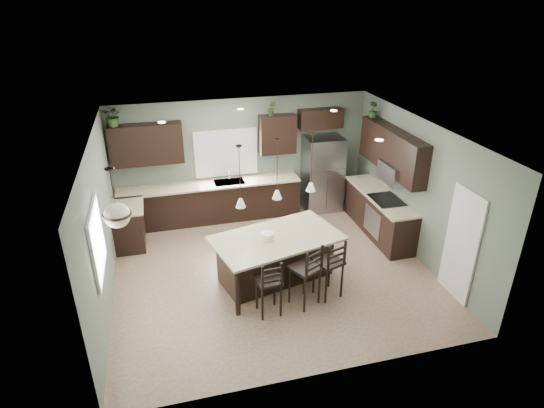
{
  "coord_description": "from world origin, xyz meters",
  "views": [
    {
      "loc": [
        -1.91,
        -7.26,
        5.07
      ],
      "look_at": [
        0.1,
        0.4,
        1.25
      ],
      "focal_mm": 30.0,
      "sensor_mm": 36.0,
      "label": 1
    }
  ],
  "objects_px": {
    "refrigerator": "(322,174)",
    "kitchen_island": "(277,259)",
    "bar_stool_center": "(305,274)",
    "bar_stool_left": "(269,286)",
    "bar_stool_right": "(328,268)",
    "serving_dish": "(267,236)",
    "plant_back_left": "(113,116)"
  },
  "relations": [
    {
      "from": "refrigerator",
      "to": "kitchen_island",
      "type": "height_order",
      "value": "refrigerator"
    },
    {
      "from": "refrigerator",
      "to": "bar_stool_center",
      "type": "height_order",
      "value": "refrigerator"
    },
    {
      "from": "bar_stool_left",
      "to": "bar_stool_right",
      "type": "xyz_separation_m",
      "value": [
        1.14,
        0.21,
        0.04
      ]
    },
    {
      "from": "serving_dish",
      "to": "plant_back_left",
      "type": "relative_size",
      "value": 0.52
    },
    {
      "from": "bar_stool_left",
      "to": "bar_stool_center",
      "type": "bearing_deg",
      "value": 3.65
    },
    {
      "from": "serving_dish",
      "to": "bar_stool_center",
      "type": "height_order",
      "value": "bar_stool_center"
    },
    {
      "from": "bar_stool_center",
      "to": "plant_back_left",
      "type": "relative_size",
      "value": 2.59
    },
    {
      "from": "plant_back_left",
      "to": "bar_stool_right",
      "type": "bearing_deg",
      "value": -45.5
    },
    {
      "from": "bar_stool_left",
      "to": "plant_back_left",
      "type": "height_order",
      "value": "plant_back_left"
    },
    {
      "from": "bar_stool_left",
      "to": "bar_stool_right",
      "type": "bearing_deg",
      "value": 5.93
    },
    {
      "from": "refrigerator",
      "to": "bar_stool_center",
      "type": "bearing_deg",
      "value": -114.52
    },
    {
      "from": "plant_back_left",
      "to": "refrigerator",
      "type": "bearing_deg",
      "value": -1.81
    },
    {
      "from": "bar_stool_center",
      "to": "bar_stool_right",
      "type": "xyz_separation_m",
      "value": [
        0.48,
        0.11,
        -0.01
      ]
    },
    {
      "from": "kitchen_island",
      "to": "bar_stool_right",
      "type": "distance_m",
      "value": 1.04
    },
    {
      "from": "refrigerator",
      "to": "kitchen_island",
      "type": "relative_size",
      "value": 0.81
    },
    {
      "from": "refrigerator",
      "to": "serving_dish",
      "type": "height_order",
      "value": "refrigerator"
    },
    {
      "from": "bar_stool_center",
      "to": "kitchen_island",
      "type": "bearing_deg",
      "value": 81.23
    },
    {
      "from": "serving_dish",
      "to": "bar_stool_left",
      "type": "relative_size",
      "value": 0.22
    },
    {
      "from": "plant_back_left",
      "to": "bar_stool_center",
      "type": "bearing_deg",
      "value": -50.54
    },
    {
      "from": "bar_stool_left",
      "to": "bar_stool_right",
      "type": "distance_m",
      "value": 1.16
    },
    {
      "from": "kitchen_island",
      "to": "bar_stool_center",
      "type": "xyz_separation_m",
      "value": [
        0.28,
        -0.81,
        0.14
      ]
    },
    {
      "from": "serving_dish",
      "to": "bar_stool_center",
      "type": "relative_size",
      "value": 0.2
    },
    {
      "from": "serving_dish",
      "to": "bar_stool_right",
      "type": "bearing_deg",
      "value": -34.38
    },
    {
      "from": "kitchen_island",
      "to": "bar_stool_left",
      "type": "relative_size",
      "value": 2.12
    },
    {
      "from": "bar_stool_center",
      "to": "plant_back_left",
      "type": "distance_m",
      "value": 5.18
    },
    {
      "from": "bar_stool_center",
      "to": "bar_stool_right",
      "type": "relative_size",
      "value": 1.02
    },
    {
      "from": "bar_stool_left",
      "to": "bar_stool_center",
      "type": "distance_m",
      "value": 0.68
    },
    {
      "from": "refrigerator",
      "to": "bar_stool_left",
      "type": "height_order",
      "value": "refrigerator"
    },
    {
      "from": "kitchen_island",
      "to": "serving_dish",
      "type": "relative_size",
      "value": 9.56
    },
    {
      "from": "kitchen_island",
      "to": "plant_back_left",
      "type": "height_order",
      "value": "plant_back_left"
    },
    {
      "from": "bar_stool_left",
      "to": "plant_back_left",
      "type": "distance_m",
      "value": 4.92
    },
    {
      "from": "bar_stool_right",
      "to": "refrigerator",
      "type": "bearing_deg",
      "value": 54.31
    }
  ]
}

